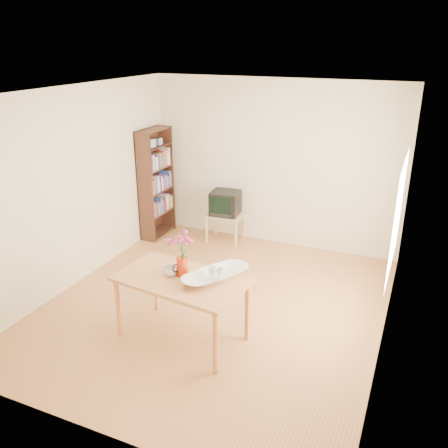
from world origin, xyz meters
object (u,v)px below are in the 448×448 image
at_px(television, 226,202).
at_px(table, 182,285).
at_px(mug, 171,271).
at_px(bowl, 215,258).
at_px(pitcher, 182,267).

bearing_deg(television, table, -81.63).
height_order(mug, bowl, bowl).
distance_m(mug, bowl, 0.52).
height_order(table, mug, mug).
distance_m(table, television, 2.80).
relative_size(table, mug, 10.63).
height_order(table, television, television).
distance_m(table, bowl, 0.49).
bearing_deg(mug, bowl, 177.30).
height_order(pitcher, television, pitcher).
relative_size(pitcher, mug, 1.51).
relative_size(table, pitcher, 7.05).
height_order(pitcher, mug, pitcher).
bearing_deg(mug, television, -96.60).
bearing_deg(pitcher, table, -44.60).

